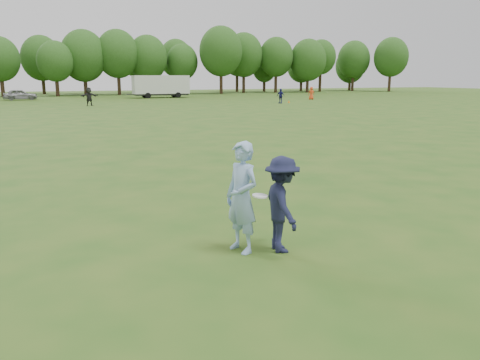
{
  "coord_description": "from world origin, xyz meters",
  "views": [
    {
      "loc": [
        -4.05,
        -7.07,
        3.07
      ],
      "look_at": [
        -0.62,
        1.11,
        1.1
      ],
      "focal_mm": 35.0,
      "sensor_mm": 36.0,
      "label": 1
    }
  ],
  "objects_px": {
    "field_cone": "(289,102)",
    "cargo_trailer": "(161,85)",
    "player_far_b": "(280,96)",
    "thrower": "(242,197)",
    "car_e": "(20,95)",
    "defender": "(282,204)",
    "player_far_c": "(311,93)",
    "player_far_d": "(89,97)"
  },
  "relations": [
    {
      "from": "field_cone",
      "to": "cargo_trailer",
      "type": "distance_m",
      "value": 21.93
    },
    {
      "from": "player_far_b",
      "to": "field_cone",
      "type": "relative_size",
      "value": 5.64
    },
    {
      "from": "thrower",
      "to": "car_e",
      "type": "height_order",
      "value": "thrower"
    },
    {
      "from": "defender",
      "to": "car_e",
      "type": "relative_size",
      "value": 0.41
    },
    {
      "from": "player_far_c",
      "to": "cargo_trailer",
      "type": "bearing_deg",
      "value": -15.4
    },
    {
      "from": "player_far_b",
      "to": "field_cone",
      "type": "distance_m",
      "value": 1.7
    },
    {
      "from": "thrower",
      "to": "player_far_c",
      "type": "relative_size",
      "value": 1.17
    },
    {
      "from": "field_cone",
      "to": "thrower",
      "type": "bearing_deg",
      "value": -119.61
    },
    {
      "from": "player_far_b",
      "to": "player_far_d",
      "type": "xyz_separation_m",
      "value": [
        -20.86,
        3.72,
        0.12
      ]
    },
    {
      "from": "thrower",
      "to": "player_far_d",
      "type": "bearing_deg",
      "value": 160.07
    },
    {
      "from": "car_e",
      "to": "cargo_trailer",
      "type": "bearing_deg",
      "value": -95.8
    },
    {
      "from": "defender",
      "to": "cargo_trailer",
      "type": "height_order",
      "value": "cargo_trailer"
    },
    {
      "from": "defender",
      "to": "player_far_d",
      "type": "bearing_deg",
      "value": 7.67
    },
    {
      "from": "thrower",
      "to": "defender",
      "type": "distance_m",
      "value": 0.72
    },
    {
      "from": "defender",
      "to": "player_far_c",
      "type": "distance_m",
      "value": 56.31
    },
    {
      "from": "car_e",
      "to": "player_far_c",
      "type": "bearing_deg",
      "value": -115.95
    },
    {
      "from": "thrower",
      "to": "defender",
      "type": "xyz_separation_m",
      "value": [
        0.66,
        -0.26,
        -0.13
      ]
    },
    {
      "from": "car_e",
      "to": "player_far_d",
      "type": "bearing_deg",
      "value": -161.0
    },
    {
      "from": "cargo_trailer",
      "to": "car_e",
      "type": "bearing_deg",
      "value": 179.37
    },
    {
      "from": "player_far_d",
      "to": "player_far_c",
      "type": "bearing_deg",
      "value": -3.2
    },
    {
      "from": "player_far_c",
      "to": "player_far_d",
      "type": "distance_m",
      "value": 28.84
    },
    {
      "from": "car_e",
      "to": "cargo_trailer",
      "type": "height_order",
      "value": "cargo_trailer"
    },
    {
      "from": "player_far_c",
      "to": "cargo_trailer",
      "type": "height_order",
      "value": "cargo_trailer"
    },
    {
      "from": "defender",
      "to": "car_e",
      "type": "height_order",
      "value": "defender"
    },
    {
      "from": "player_far_b",
      "to": "field_cone",
      "type": "xyz_separation_m",
      "value": [
        1.44,
        0.57,
        -0.7
      ]
    },
    {
      "from": "player_far_c",
      "to": "field_cone",
      "type": "xyz_separation_m",
      "value": [
        -6.44,
        -5.6,
        -0.7
      ]
    },
    {
      "from": "player_far_c",
      "to": "player_far_b",
      "type": "bearing_deg",
      "value": 60.64
    },
    {
      "from": "player_far_d",
      "to": "field_cone",
      "type": "xyz_separation_m",
      "value": [
        22.29,
        -3.15,
        -0.82
      ]
    },
    {
      "from": "player_far_b",
      "to": "cargo_trailer",
      "type": "bearing_deg",
      "value": 176.99
    },
    {
      "from": "player_far_d",
      "to": "field_cone",
      "type": "height_order",
      "value": "player_far_d"
    },
    {
      "from": "car_e",
      "to": "thrower",
      "type": "bearing_deg",
      "value": -179.91
    },
    {
      "from": "thrower",
      "to": "field_cone",
      "type": "height_order",
      "value": "thrower"
    },
    {
      "from": "defender",
      "to": "player_far_c",
      "type": "relative_size",
      "value": 1.01
    },
    {
      "from": "defender",
      "to": "field_cone",
      "type": "xyz_separation_m",
      "value": [
        23.21,
        42.27,
        -0.71
      ]
    },
    {
      "from": "thrower",
      "to": "player_far_b",
      "type": "bearing_deg",
      "value": 133.64
    },
    {
      "from": "defender",
      "to": "cargo_trailer",
      "type": "xyz_separation_m",
      "value": [
        12.44,
        61.3,
        0.91
      ]
    },
    {
      "from": "thrower",
      "to": "cargo_trailer",
      "type": "xyz_separation_m",
      "value": [
        13.1,
        61.04,
        0.78
      ]
    },
    {
      "from": "cargo_trailer",
      "to": "player_far_b",
      "type": "bearing_deg",
      "value": -64.54
    },
    {
      "from": "player_far_c",
      "to": "defender",
      "type": "bearing_deg",
      "value": 80.79
    },
    {
      "from": "thrower",
      "to": "defender",
      "type": "relative_size",
      "value": 1.15
    },
    {
      "from": "thrower",
      "to": "field_cone",
      "type": "distance_m",
      "value": 48.32
    },
    {
      "from": "defender",
      "to": "field_cone",
      "type": "bearing_deg",
      "value": -19.95
    }
  ]
}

